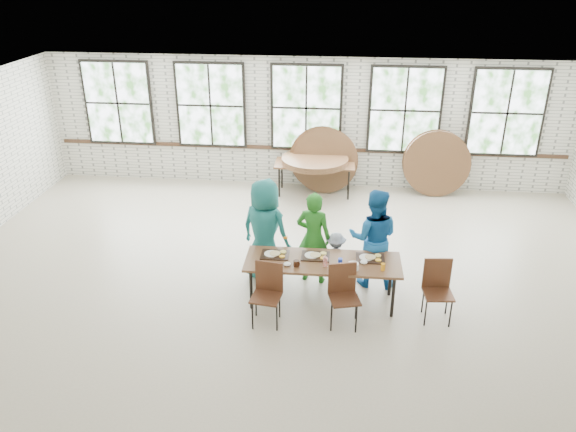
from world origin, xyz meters
name	(u,v)px	position (x,y,z in m)	size (l,w,h in m)	color
room	(306,110)	(0.00, 4.44, 1.83)	(12.00, 12.00, 12.00)	#BEAE97
dining_table	(323,264)	(0.63, -0.51, 0.69)	(2.41, 0.82, 0.74)	brown
chair_near_left	(268,288)	(-0.15, -1.07, 0.56)	(0.47, 0.46, 0.95)	#502C1A
chair_near_right	(343,289)	(0.96, -1.00, 0.56)	(0.51, 0.50, 0.95)	#502C1A
chair_spare	(437,284)	(2.36, -0.72, 0.56)	(0.46, 0.44, 0.95)	#502C1A
adult_teal	(265,231)	(-0.35, 0.14, 0.89)	(0.87, 0.57, 1.78)	#1C6B6A
adult_green	(313,238)	(0.45, 0.14, 0.80)	(0.58, 0.38, 1.60)	#216A1C
toddler	(336,257)	(0.82, 0.14, 0.45)	(0.58, 0.33, 0.90)	#121F38
adult_blue	(373,238)	(1.42, 0.14, 0.84)	(0.82, 0.64, 1.69)	#165A9E
storage_table	(315,165)	(0.24, 3.93, 0.69)	(1.80, 0.75, 0.74)	brown
tabletop_clutter	(329,260)	(0.72, -0.52, 0.77)	(1.92, 0.59, 0.11)	black
round_tops_stacked	(315,160)	(0.24, 3.93, 0.80)	(1.50, 1.50, 0.13)	brown
round_tops_leaning	(379,162)	(1.70, 4.18, 0.73)	(4.09, 0.43, 1.49)	brown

